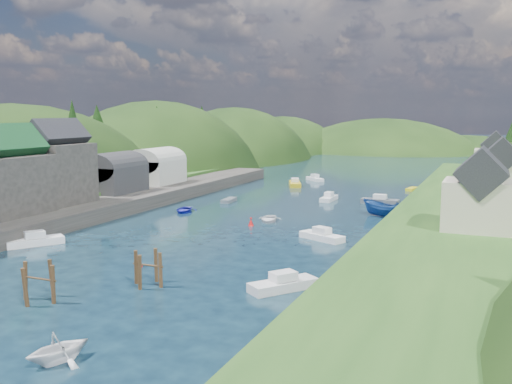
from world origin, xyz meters
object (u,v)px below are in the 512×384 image
at_px(piling_cluster_near, 39,286).
at_px(piling_cluster_far, 148,272).
at_px(channel_buoy_near, 139,262).
at_px(channel_buoy_far, 251,222).

height_order(piling_cluster_near, piling_cluster_far, piling_cluster_near).
xyz_separation_m(piling_cluster_near, piling_cluster_far, (5.37, 6.55, -0.03)).
height_order(channel_buoy_near, channel_buoy_far, same).
bearing_deg(channel_buoy_near, channel_buoy_far, 84.87).
distance_m(channel_buoy_near, channel_buoy_far, 21.73).
relative_size(piling_cluster_near, piling_cluster_far, 1.02).
relative_size(channel_buoy_near, channel_buoy_far, 1.00).
distance_m(piling_cluster_near, piling_cluster_far, 8.47).
bearing_deg(piling_cluster_far, piling_cluster_near, -129.37).
xyz_separation_m(channel_buoy_near, channel_buoy_far, (1.94, 21.64, 0.00)).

